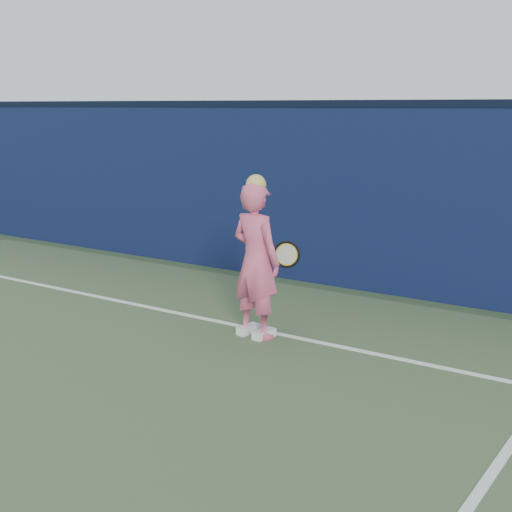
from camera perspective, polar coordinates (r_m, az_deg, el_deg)
The scene contains 4 objects.
backstop_wall at distance 10.87m, azimuth 0.28°, elevation 5.21°, with size 24.00×0.40×2.50m, color #0C1A38.
wall_cap at distance 10.79m, azimuth 0.28°, elevation 12.08°, with size 24.00×0.42×0.10m, color black.
player at distance 7.78m, azimuth 0.00°, elevation -0.33°, with size 0.69×0.51×1.81m.
racket at distance 8.12m, azimuth 2.28°, elevation 0.09°, with size 0.59×0.15×0.32m.
Camera 1 is at (5.96, -2.50, 2.53)m, focal length 50.00 mm.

